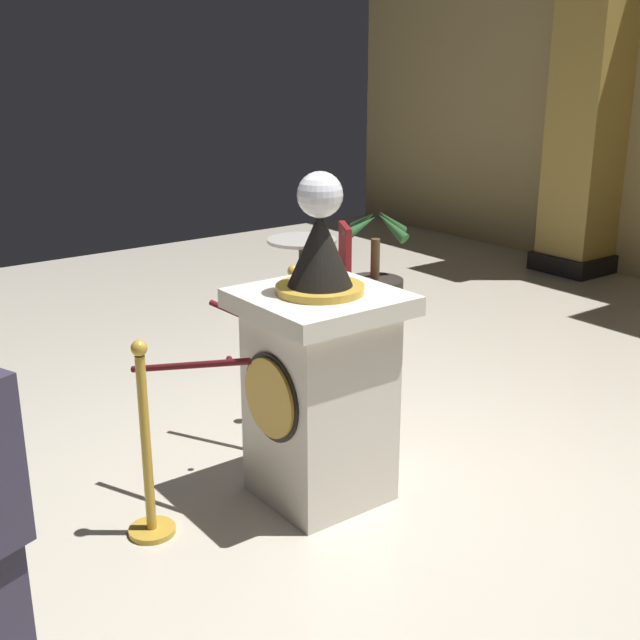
{
  "coord_description": "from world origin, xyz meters",
  "views": [
    {
      "loc": [
        3.18,
        -2.72,
        2.34
      ],
      "look_at": [
        -0.06,
        -0.28,
        1.02
      ],
      "focal_mm": 46.06,
      "sensor_mm": 36.0,
      "label": 1
    }
  ],
  "objects": [
    {
      "name": "stanchion_far",
      "position": [
        -0.26,
        -1.21,
        0.37
      ],
      "size": [
        0.24,
        0.24,
        1.05
      ],
      "color": "gold",
      "rests_on": "ground_plane"
    },
    {
      "name": "pedestal_clock",
      "position": [
        -0.06,
        -0.28,
        0.71
      ],
      "size": [
        0.77,
        0.77,
        1.79
      ],
      "color": "silver",
      "rests_on": "ground_plane"
    },
    {
      "name": "potted_palm_left",
      "position": [
        -2.05,
        1.82,
        0.31
      ],
      "size": [
        0.68,
        0.68,
        1.1
      ],
      "color": "#2D2823",
      "rests_on": "ground_plane"
    },
    {
      "name": "column_left",
      "position": [
        -2.3,
        5.02,
        1.87
      ],
      "size": [
        0.78,
        0.78,
        3.76
      ],
      "color": "black",
      "rests_on": "ground_plane"
    },
    {
      "name": "cafe_chair_red",
      "position": [
        -2.21,
        1.48,
        0.57
      ],
      "size": [
        0.54,
        0.54,
        0.96
      ],
      "color": "black",
      "rests_on": "ground_plane"
    },
    {
      "name": "stanchion_near",
      "position": [
        -0.91,
        0.15,
        0.38
      ],
      "size": [
        0.24,
        0.24,
        1.08
      ],
      "color": "gold",
      "rests_on": "ground_plane"
    },
    {
      "name": "cafe_table",
      "position": [
        -2.79,
        1.56,
        0.47
      ],
      "size": [
        0.64,
        0.64,
        0.73
      ],
      "color": "#332D28",
      "rests_on": "ground_plane"
    },
    {
      "name": "velvet_rope",
      "position": [
        -0.59,
        -0.53,
        0.79
      ],
      "size": [
        1.03,
        1.04,
        0.22
      ],
      "color": "#591419"
    },
    {
      "name": "ground_plane",
      "position": [
        0.0,
        0.0,
        0.0
      ],
      "size": [
        12.64,
        12.64,
        0.0
      ],
      "primitive_type": "plane",
      "color": "beige"
    }
  ]
}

